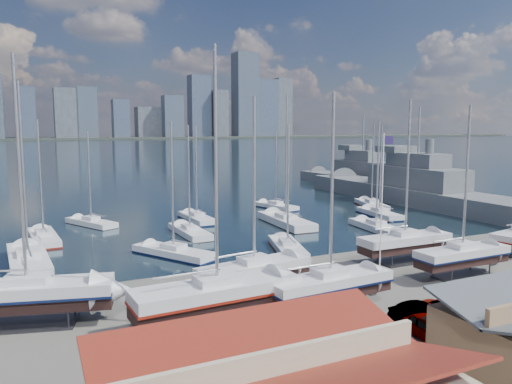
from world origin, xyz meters
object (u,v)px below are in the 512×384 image
sailboat_cradle_0 (27,294)px  naval_ship_east (416,194)px  flagpole (383,192)px  car_a (429,328)px  naval_ship_west (362,179)px

sailboat_cradle_0 → naval_ship_east: (62.93, 30.12, -0.50)m
flagpole → car_a: bearing=-118.2°
naval_ship_west → car_a: (-47.92, -68.94, -0.93)m
car_a → flagpole: flagpole is taller
car_a → flagpole: size_ratio=0.34×
naval_ship_east → car_a: naval_ship_east is taller
sailboat_cradle_0 → flagpole: bearing=14.6°
car_a → flagpole: 16.34m
naval_ship_east → naval_ship_west: size_ratio=1.32×
naval_ship_east → flagpole: naval_ship_east is taller
sailboat_cradle_0 → naval_ship_east: size_ratio=0.34×
sailboat_cradle_0 → flagpole: size_ratio=1.40×
naval_ship_east → car_a: 59.26m
sailboat_cradle_0 → naval_ship_west: 89.87m
sailboat_cradle_0 → naval_ship_east: bearing=40.8°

